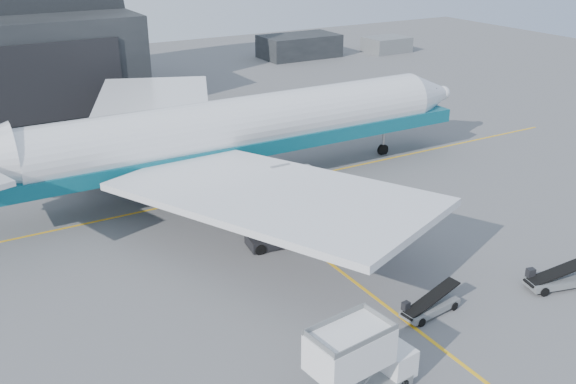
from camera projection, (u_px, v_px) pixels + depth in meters
ground at (367, 291)px, 42.85m from camera, size 200.00×200.00×0.00m
taxi_lines at (275, 221)px, 52.95m from camera, size 80.00×42.12×0.02m
distant_bldg_a at (299, 57)px, 117.85m from camera, size 14.00×8.00×4.00m
distant_bldg_b at (386, 52)px, 122.52m from camera, size 8.00×6.00×2.80m
airliner at (221, 132)px, 57.64m from camera, size 54.57×52.91×19.15m
catering_truck at (357, 364)px, 32.33m from camera, size 6.55×3.06×4.35m
pushback_tug at (273, 238)px, 48.73m from camera, size 4.00×2.65×1.74m
belt_loader_a at (429, 306)px, 40.25m from camera, size 4.47×1.93×1.68m
belt_loader_b at (559, 279)px, 43.19m from camera, size 5.14×2.74×1.92m
traffic_cone at (385, 236)px, 49.77m from camera, size 0.38×0.38×0.55m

